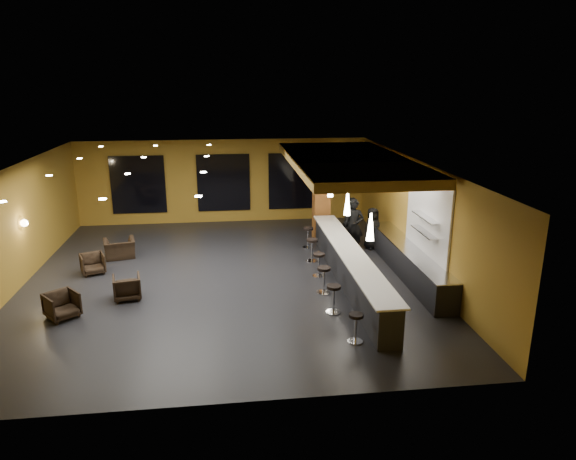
{
  "coord_description": "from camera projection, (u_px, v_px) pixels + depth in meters",
  "views": [
    {
      "loc": [
        0.1,
        -14.96,
        5.91
      ],
      "look_at": [
        2.0,
        0.5,
        1.3
      ],
      "focal_mm": 32.0,
      "sensor_mm": 36.0,
      "label": 1
    }
  ],
  "objects": [
    {
      "name": "wall_back",
      "position": [
        224.0,
        181.0,
        21.64
      ],
      "size": [
        12.0,
        0.1,
        3.5
      ],
      "primitive_type": "cube",
      "color": "olive",
      "rests_on": "floor"
    },
    {
      "name": "bar_top",
      "position": [
        350.0,
        251.0,
        15.08
      ],
      "size": [
        0.78,
        8.1,
        0.05
      ],
      "primitive_type": "cube",
      "color": "silver",
      "rests_on": "bar_counter"
    },
    {
      "name": "staff_c",
      "position": [
        372.0,
        228.0,
        18.36
      ],
      "size": [
        0.86,
        0.72,
        1.51
      ],
      "primitive_type": "imported",
      "rotation": [
        0.0,
        0.0,
        0.38
      ],
      "color": "black",
      "rests_on": "floor"
    },
    {
      "name": "armchair_d",
      "position": [
        120.0,
        249.0,
        17.52
      ],
      "size": [
        1.19,
        1.09,
        0.65
      ],
      "primitive_type": "imported",
      "rotation": [
        0.0,
        0.0,
        3.38
      ],
      "color": "black",
      "rests_on": "floor"
    },
    {
      "name": "prep_counter",
      "position": [
        408.0,
        262.0,
        15.96
      ],
      "size": [
        0.7,
        6.0,
        0.86
      ],
      "primitive_type": "cube",
      "color": "black",
      "rests_on": "floor"
    },
    {
      "name": "wall_front",
      "position": [
        225.0,
        321.0,
        9.17
      ],
      "size": [
        12.0,
        0.1,
        3.5
      ],
      "primitive_type": "cube",
      "color": "olive",
      "rests_on": "floor"
    },
    {
      "name": "prep_top",
      "position": [
        409.0,
        248.0,
        15.83
      ],
      "size": [
        0.72,
        6.0,
        0.03
      ],
      "primitive_type": "cube",
      "color": "silver",
      "rests_on": "prep_counter"
    },
    {
      "name": "pendant_0",
      "position": [
        371.0,
        227.0,
        12.81
      ],
      "size": [
        0.2,
        0.2,
        0.7
      ],
      "primitive_type": "cone",
      "color": "white",
      "rests_on": "wood_soffit"
    },
    {
      "name": "bar_stool_3",
      "position": [
        319.0,
        262.0,
        15.81
      ],
      "size": [
        0.38,
        0.38,
        0.75
      ],
      "rotation": [
        0.0,
        0.0,
        -0.4
      ],
      "color": "silver",
      "rests_on": "floor"
    },
    {
      "name": "armchair_a",
      "position": [
        62.0,
        305.0,
        13.11
      ],
      "size": [
        1.04,
        1.04,
        0.68
      ],
      "primitive_type": "imported",
      "rotation": [
        0.0,
        0.0,
        0.69
      ],
      "color": "black",
      "rests_on": "floor"
    },
    {
      "name": "wall_left",
      "position": [
        12.0,
        230.0,
        14.7
      ],
      "size": [
        0.1,
        13.0,
        3.5
      ],
      "primitive_type": "cube",
      "color": "olive",
      "rests_on": "floor"
    },
    {
      "name": "bar_stool_2",
      "position": [
        324.0,
        277.0,
        14.57
      ],
      "size": [
        0.4,
        0.4,
        0.79
      ],
      "rotation": [
        0.0,
        0.0,
        0.09
      ],
      "color": "silver",
      "rests_on": "floor"
    },
    {
      "name": "bar_counter",
      "position": [
        349.0,
        268.0,
        15.23
      ],
      "size": [
        0.6,
        8.0,
        1.0
      ],
      "primitive_type": "cube",
      "color": "black",
      "rests_on": "floor"
    },
    {
      "name": "wall_shelf_lower",
      "position": [
        425.0,
        232.0,
        14.99
      ],
      "size": [
        0.3,
        1.5,
        0.03
      ],
      "primitive_type": "cube",
      "color": "silver",
      "rests_on": "wall_right"
    },
    {
      "name": "wall_shelf_upper",
      "position": [
        426.0,
        217.0,
        14.86
      ],
      "size": [
        0.3,
        1.5,
        0.03
      ],
      "primitive_type": "cube",
      "color": "silver",
      "rests_on": "wall_right"
    },
    {
      "name": "bar_stool_5",
      "position": [
        308.0,
        235.0,
        18.49
      ],
      "size": [
        0.39,
        0.39,
        0.77
      ],
      "rotation": [
        0.0,
        0.0,
        -0.26
      ],
      "color": "silver",
      "rests_on": "floor"
    },
    {
      "name": "wall_right",
      "position": [
        418.0,
        216.0,
        16.11
      ],
      "size": [
        0.1,
        13.0,
        3.5
      ],
      "primitive_type": "cube",
      "color": "olive",
      "rests_on": "floor"
    },
    {
      "name": "armchair_c",
      "position": [
        93.0,
        264.0,
        16.1
      ],
      "size": [
        0.9,
        0.91,
        0.64
      ],
      "primitive_type": "imported",
      "rotation": [
        0.0,
        0.0,
        0.38
      ],
      "color": "black",
      "rests_on": "floor"
    },
    {
      "name": "staff_a",
      "position": [
        354.0,
        226.0,
        18.03
      ],
      "size": [
        0.81,
        0.69,
        1.88
      ],
      "primitive_type": "imported",
      "rotation": [
        0.0,
        0.0,
        -0.42
      ],
      "color": "black",
      "rests_on": "floor"
    },
    {
      "name": "window_left",
      "position": [
        138.0,
        185.0,
        21.14
      ],
      "size": [
        2.2,
        0.06,
        2.4
      ],
      "primitive_type": "cube",
      "color": "black",
      "rests_on": "wall_back"
    },
    {
      "name": "window_center",
      "position": [
        224.0,
        183.0,
        21.55
      ],
      "size": [
        2.2,
        0.06,
        2.4
      ],
      "primitive_type": "cube",
      "color": "black",
      "rests_on": "wall_back"
    },
    {
      "name": "pendant_2",
      "position": [
        330.0,
        187.0,
        17.56
      ],
      "size": [
        0.2,
        0.2,
        0.7
      ],
      "primitive_type": "cone",
      "color": "white",
      "rests_on": "wood_soffit"
    },
    {
      "name": "bar_stool_4",
      "position": [
        312.0,
        247.0,
        17.11
      ],
      "size": [
        0.4,
        0.4,
        0.79
      ],
      "rotation": [
        0.0,
        0.0,
        -0.27
      ],
      "color": "silver",
      "rests_on": "floor"
    },
    {
      "name": "armchair_b",
      "position": [
        127.0,
        287.0,
        14.26
      ],
      "size": [
        0.86,
        0.87,
        0.68
      ],
      "primitive_type": "imported",
      "rotation": [
        0.0,
        0.0,
        3.34
      ],
      "color": "black",
      "rests_on": "floor"
    },
    {
      "name": "wall_sconce",
      "position": [
        24.0,
        223.0,
        15.18
      ],
      "size": [
        0.22,
        0.22,
        0.22
      ],
      "primitive_type": "sphere",
      "color": "#FFE5B2",
      "rests_on": "wall_left"
    },
    {
      "name": "bar_stool_0",
      "position": [
        356.0,
        324.0,
        11.85
      ],
      "size": [
        0.36,
        0.36,
        0.71
      ],
      "rotation": [
        0.0,
        0.0,
        0.21
      ],
      "color": "silver",
      "rests_on": "floor"
    },
    {
      "name": "pendant_1",
      "position": [
        347.0,
        204.0,
        15.18
      ],
      "size": [
        0.2,
        0.2,
        0.7
      ],
      "primitive_type": "cone",
      "color": "white",
      "rests_on": "wood_soffit"
    },
    {
      "name": "floor",
      "position": [
        226.0,
        278.0,
        15.92
      ],
      "size": [
        12.0,
        13.0,
        0.1
      ],
      "primitive_type": "cube",
      "color": "black",
      "rests_on": "ground"
    },
    {
      "name": "wood_soffit",
      "position": [
        348.0,
        162.0,
        16.37
      ],
      "size": [
        3.6,
        8.0,
        0.28
      ],
      "primitive_type": "cube",
      "color": "olive",
      "rests_on": "ceiling"
    },
    {
      "name": "tile_backsplash",
      "position": [
        428.0,
        217.0,
        15.08
      ],
      "size": [
        0.06,
        3.2,
        2.4
      ],
      "primitive_type": "cube",
      "color": "white",
      "rests_on": "wall_right"
    },
    {
      "name": "window_right",
      "position": [
        294.0,
        181.0,
        21.9
      ],
      "size": [
        2.2,
        0.06,
        2.4
      ],
      "primitive_type": "cube",
      "color": "black",
      "rests_on": "wall_back"
    },
    {
      "name": "column",
      "position": [
        321.0,
        194.0,
        19.26
      ],
      "size": [
        0.6,
        0.6,
        3.5
      ],
      "primitive_type": "cube",
      "color": "brown",
      "rests_on": "floor"
    },
    {
      "name": "ceiling",
      "position": [
        222.0,
        163.0,
        14.89
      ],
      "size": [
        12.0,
        13.0,
        0.1
      ],
      "primitive_type": "cube",
      "color": "black"
    },
    {
      "name": "bar_stool_1",
      "position": [
        334.0,
        295.0,
        13.33
      ],
      "size": [
        0.39,
        0.39,
        0.77
      ],
      "rotation": [
        0.0,
        0.0,
        0.0
      ],
      "color": "silver",
      "rests_on": "floor"
    },
    {
      "name": "staff_b",
      "position": [
        352.0,
        222.0,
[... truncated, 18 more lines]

